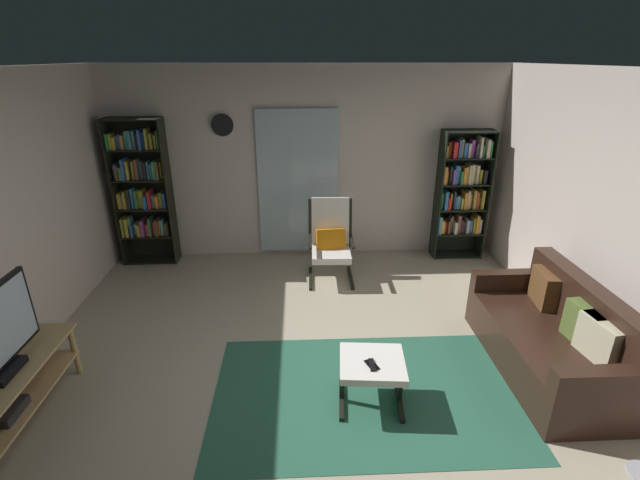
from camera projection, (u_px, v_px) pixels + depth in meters
The scene contains 13 objects.
ground_plane at pixel (314, 383), 3.95m from camera, with size 7.02×7.02×0.00m, color #AFA38A.
wall_back at pixel (306, 164), 6.14m from camera, with size 5.60×0.06×2.60m, color beige.
glass_door_panel at pixel (298, 184), 6.16m from camera, with size 1.10×0.01×2.00m, color silver.
area_rug at pixel (364, 393), 3.83m from camera, with size 2.57×1.61×0.01m, color #2B614A.
tv_stand at pixel (8, 394), 3.35m from camera, with size 0.45×1.37×0.51m.
bookshelf_near_tv at pixel (142, 189), 5.95m from camera, with size 0.72×0.30×1.97m.
bookshelf_near_sofa at pixel (462, 191), 6.15m from camera, with size 0.69×0.30×1.79m.
leather_sofa at pixel (553, 339), 4.04m from camera, with size 0.81×1.72×0.84m.
lounge_armchair at pixel (331, 238), 5.69m from camera, with size 0.57×0.66×1.02m.
ottoman at pixel (372, 368), 3.61m from camera, with size 0.56×0.52×0.42m.
tv_remote at pixel (372, 365), 3.52m from camera, with size 0.04×0.14×0.02m, color black.
cell_phone at pixel (372, 365), 3.53m from camera, with size 0.07×0.14×0.01m, color black.
wall_clock at pixel (222, 125), 5.81m from camera, with size 0.29×0.03×0.29m.
Camera 1 is at (-0.09, -3.17, 2.68)m, focal length 25.10 mm.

